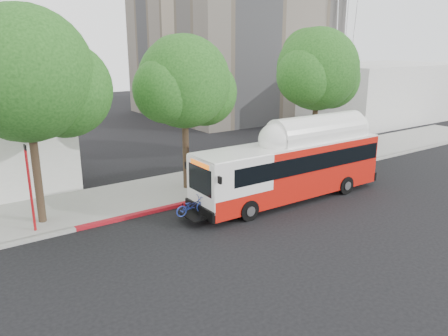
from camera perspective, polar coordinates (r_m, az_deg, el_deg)
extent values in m
plane|color=black|center=(21.14, 5.79, -6.61)|extent=(120.00, 120.00, 0.00)
cube|color=gray|center=(26.06, -3.54, -1.99)|extent=(60.00, 5.00, 0.15)
cube|color=gray|center=(23.99, -0.28, -3.55)|extent=(60.00, 0.30, 0.15)
cube|color=maroon|center=(22.52, -6.59, -4.97)|extent=(10.00, 0.32, 0.16)
cylinder|color=#2D2116|center=(21.17, -23.40, 0.85)|extent=(0.36, 0.36, 6.08)
sphere|color=#184112|center=(20.61, -24.57, 11.10)|extent=(5.80, 5.80, 5.80)
sphere|color=#184112|center=(21.22, -20.18, 9.58)|extent=(4.35, 4.35, 4.35)
cylinder|color=#2D2116|center=(24.46, -5.03, 3.21)|extent=(0.36, 0.36, 5.44)
sphere|color=#184112|center=(23.95, -5.23, 11.17)|extent=(5.00, 5.00, 5.00)
sphere|color=#184112|center=(24.89, -2.64, 9.82)|extent=(3.75, 3.75, 3.75)
cylinder|color=#2D2116|center=(30.43, 11.75, 5.74)|extent=(0.36, 0.36, 5.76)
sphere|color=#184112|center=(30.03, 12.14, 12.52)|extent=(5.40, 5.40, 5.40)
sphere|color=#184112|center=(31.30, 13.69, 11.22)|extent=(4.05, 4.05, 4.05)
cube|color=silver|center=(52.98, 19.58, 9.48)|extent=(20.00, 12.00, 6.00)
cube|color=red|center=(23.36, 8.67, -0.18)|extent=(11.16, 2.52, 2.69)
cube|color=black|center=(23.52, 9.55, 1.30)|extent=(10.04, 2.57, 0.88)
cube|color=white|center=(23.02, 8.81, 3.13)|extent=(11.15, 2.45, 0.09)
cube|color=white|center=(24.26, 12.05, 4.20)|extent=(5.96, 1.92, 0.51)
cube|color=black|center=(20.29, -4.24, -6.14)|extent=(0.76, 1.68, 0.06)
imported|color=navy|center=(20.13, -4.27, -4.96)|extent=(0.57, 1.60, 0.84)
cylinder|color=red|center=(20.56, -23.93, -2.95)|extent=(0.11, 0.11, 3.80)
cube|color=black|center=(20.05, -24.56, 2.46)|extent=(0.05, 0.38, 0.24)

